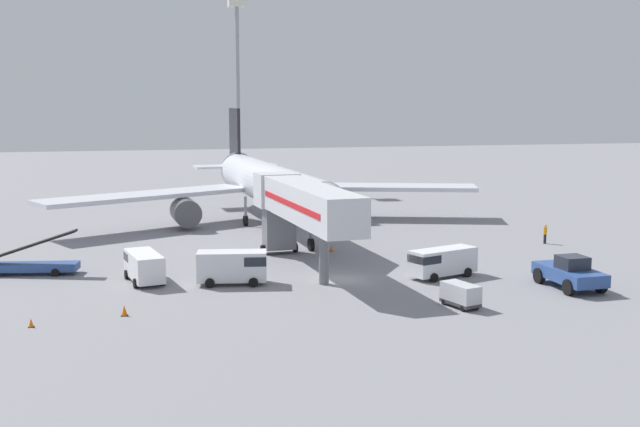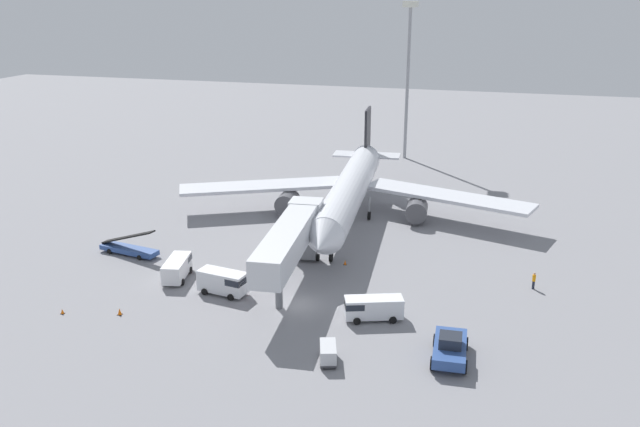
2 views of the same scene
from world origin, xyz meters
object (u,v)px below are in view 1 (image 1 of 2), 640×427
Objects in this scene: airplane_at_gate at (269,185)px; baggage_cart_rear_left at (461,294)px; belt_loader_truck at (29,264)px; ground_crew_worker_foreground at (545,233)px; service_van_outer_left at (144,265)px; service_van_mid_left at (441,261)px; safety_cone_charlie at (332,248)px; safety_cone_alpha at (31,323)px; pushback_tug at (570,273)px; safety_cone_bravo at (124,311)px; jet_bridge at (301,204)px; apron_light_mast at (237,59)px; service_van_near_left at (234,266)px.

baggage_cart_rear_left is (6.40, -34.98, -3.33)m from airplane_at_gate.
belt_loader_truck reaches higher than ground_crew_worker_foreground.
baggage_cart_rear_left is (19.42, -11.72, -0.39)m from service_van_outer_left.
belt_loader_truck is at bearing 149.79° from baggage_cart_rear_left.
airplane_at_gate is at bearing 107.24° from service_van_mid_left.
safety_cone_charlie is at bearing 8.77° from belt_loader_truck.
safety_cone_alpha is (-42.23, -17.59, -0.68)m from ground_crew_worker_foreground.
pushback_tug is 8.89× the size of safety_cone_bravo.
service_van_mid_left is at bearing -142.89° from ground_crew_worker_foreground.
airplane_at_gate is 26.28× the size of ground_crew_worker_foreground.
jet_bridge is at bearing 118.74° from baggage_cart_rear_left.
jet_bridge is 20.92m from belt_loader_truck.
belt_loader_truck is (-21.40, -18.80, -3.39)m from airplane_at_gate.
airplane_at_gate is 35.78m from pushback_tug.
jet_bridge reaches higher than safety_cone_alpha.
baggage_cart_rear_left is 4.39× the size of safety_cone_bravo.
pushback_tug is 11.01× the size of safety_cone_alpha.
pushback_tug is 17.40m from ground_crew_worker_foreground.
baggage_cart_rear_left is 73.02m from apron_light_mast.
airplane_at_gate reaches higher than service_van_outer_left.
service_van_near_left is at bearing 175.06° from service_van_mid_left.
pushback_tug is at bearing -113.18° from ground_crew_worker_foreground.
service_van_near_left is 6.63m from service_van_outer_left.
airplane_at_gate is 15.82m from safety_cone_charlie.
service_van_mid_left is at bearing -15.08° from belt_loader_truck.
baggage_cart_rear_left reaches higher than safety_cone_alpha.
safety_cone_charlie is at bearing -78.91° from airplane_at_gate.
safety_cone_alpha is 0.81× the size of safety_cone_bravo.
service_van_near_left reaches higher than service_van_mid_left.
safety_cone_alpha is 0.99× the size of safety_cone_charlie.
apron_light_mast is at bearing 112.24° from ground_crew_worker_foreground.
belt_loader_truck is at bearing 172.82° from jet_bridge.
jet_bridge is at bearing -122.50° from safety_cone_charlie.
jet_bridge is 36.16× the size of safety_cone_charlie.
service_van_near_left is at bearing 164.07° from pushback_tug.
pushback_tug is at bearing 2.58° from safety_cone_alpha.
baggage_cart_rear_left is 25.02m from ground_crew_worker_foreground.
safety_cone_bravo is 72.13m from apron_light_mast.
service_van_near_left reaches higher than baggage_cart_rear_left.
ground_crew_worker_foreground is at bearing 66.82° from pushback_tug.
belt_loader_truck reaches higher than safety_cone_alpha.
service_van_mid_left is (-7.49, 5.15, 0.14)m from pushback_tug.
ground_crew_worker_foreground is at bearing -35.16° from airplane_at_gate.
pushback_tug reaches higher than safety_cone_charlie.
ground_crew_worker_foreground is at bearing 49.48° from baggage_cart_rear_left.
service_van_outer_left reaches higher than safety_cone_alpha.
service_van_near_left is 16.25m from baggage_cart_rear_left.
airplane_at_gate reaches higher than jet_bridge.
pushback_tug reaches higher than safety_cone_bravo.
pushback_tug is 39.46m from belt_loader_truck.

